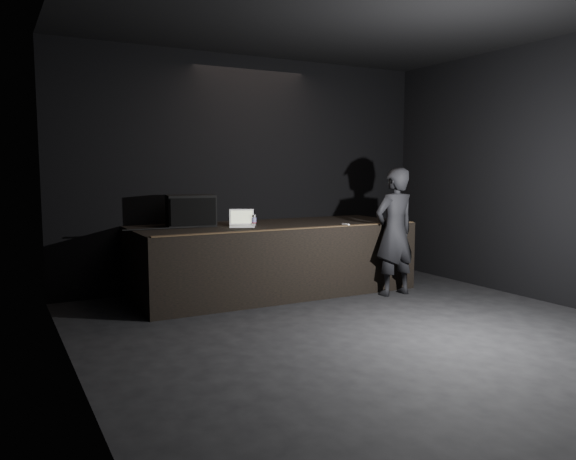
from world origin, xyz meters
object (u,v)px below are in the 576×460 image
at_px(stage_monitor, 191,211).
at_px(beer_can, 254,220).
at_px(person, 395,232).
at_px(laptop, 242,222).
at_px(stage_riser, 273,258).

xyz_separation_m(stage_monitor, beer_can, (0.78, -0.39, -0.14)).
distance_m(beer_can, person, 2.00).
bearing_deg(laptop, stage_monitor, 170.97).
relative_size(stage_riser, beer_can, 25.17).
height_order(stage_monitor, laptop, stage_monitor).
distance_m(stage_monitor, person, 2.88).
bearing_deg(beer_can, stage_riser, 15.33).
height_order(laptop, beer_can, laptop).
bearing_deg(laptop, stage_riser, 30.90).
distance_m(stage_monitor, laptop, 0.73).
bearing_deg(stage_monitor, laptop, -21.53).
relative_size(stage_monitor, beer_can, 4.53).
bearing_deg(beer_can, laptop, 174.79).
xyz_separation_m(stage_monitor, person, (2.58, -1.24, -0.31)).
distance_m(stage_riser, person, 1.78).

